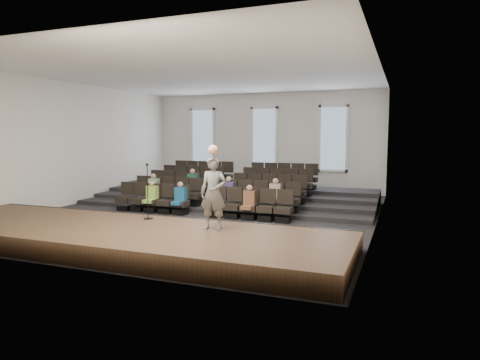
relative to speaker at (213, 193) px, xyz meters
The scene contains 14 objects.
ground 5.19m from the speaker, 118.09° to the left, with size 14.00×14.00×0.00m, color black.
ceiling 6.15m from the speaker, 118.09° to the left, with size 12.00×14.00×0.02m, color white.
wall_back 11.71m from the speaker, 101.62° to the left, with size 12.00×0.04×5.00m, color silver.
wall_front 3.68m from the speaker, 131.89° to the right, with size 12.00×0.04×5.00m, color silver.
wall_left 9.52m from the speaker, 152.26° to the left, with size 0.04×14.00×5.00m, color silver.
wall_right 5.83m from the speaker, 50.17° to the left, with size 0.04×14.00×5.00m, color silver.
stage 2.71m from the speaker, 163.43° to the right, with size 11.80×3.60×0.50m, color #412E1C.
stage_lip 2.83m from the speaker, 155.49° to the left, with size 11.80×0.06×0.52m, color black.
risers 8.02m from the speaker, 107.24° to the left, with size 11.80×4.80×0.60m.
seating_rows 6.43m from the speaker, 111.57° to the left, with size 6.80×4.70×1.67m.
windows 11.66m from the speaker, 101.69° to the left, with size 8.44×0.10×3.24m.
audience 5.25m from the speaker, 119.14° to the left, with size 5.45×2.64×1.10m.
speaker is the anchor object (origin of this frame).
mic_stand 2.38m from the speaker, 166.89° to the left, with size 0.26×0.26×1.57m.
Camera 1 is at (6.79, -14.03, 2.84)m, focal length 32.00 mm.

